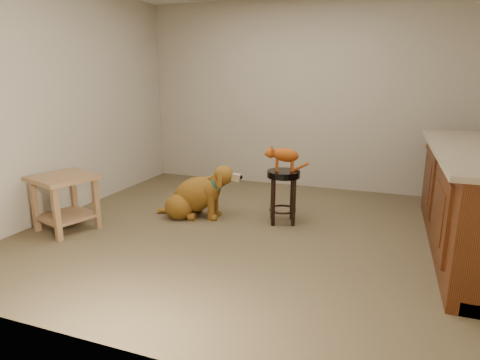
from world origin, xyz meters
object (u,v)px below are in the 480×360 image
at_px(padded_stool, 283,186).
at_px(tabby_kitten, 283,156).
at_px(wood_stool, 442,174).
at_px(side_table, 65,195).
at_px(golden_retriever, 196,196).

relative_size(padded_stool, tabby_kitten, 1.32).
distance_m(wood_stool, tabby_kitten, 2.11).
xyz_separation_m(padded_stool, side_table, (-2.02, -0.99, -0.03)).
bearing_deg(side_table, padded_stool, 26.01).
xyz_separation_m(golden_retriever, tabby_kitten, (0.96, 0.15, 0.50)).
bearing_deg(golden_retriever, side_table, -149.58).
xyz_separation_m(wood_stool, side_table, (-3.68, -2.24, -0.02)).
bearing_deg(wood_stool, golden_retriever, -151.95).
bearing_deg(padded_stool, wood_stool, 37.03).
bearing_deg(golden_retriever, wood_stool, 20.00).
relative_size(padded_stool, golden_retriever, 0.57).
bearing_deg(side_table, wood_stool, 31.30).
bearing_deg(side_table, golden_retriever, 38.47).
distance_m(side_table, golden_retriever, 1.36).
distance_m(padded_stool, side_table, 2.25).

